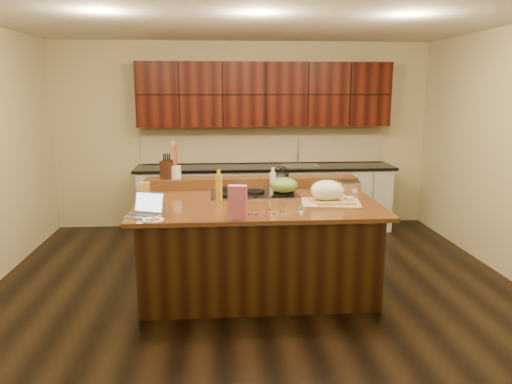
{
  "coord_description": "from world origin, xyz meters",
  "views": [
    {
      "loc": [
        -0.38,
        -4.89,
        2.02
      ],
      "look_at": [
        0.0,
        0.05,
        1.0
      ],
      "focal_mm": 35.0,
      "sensor_mm": 36.0,
      "label": 1
    }
  ],
  "objects": [
    {
      "name": "ramekin_c",
      "position": [
        1.09,
        0.34,
        0.94
      ],
      "size": [
        0.11,
        0.11,
        0.04
      ],
      "primitive_type": "cylinder",
      "rotation": [
        0.0,
        0.0,
        0.13
      ],
      "color": "white",
      "rests_on": "island"
    },
    {
      "name": "cooktop",
      "position": [
        0.0,
        0.3,
        0.94
      ],
      "size": [
        0.92,
        0.52,
        0.05
      ],
      "color": "gray",
      "rests_on": "island"
    },
    {
      "name": "ramekin_a",
      "position": [
        0.93,
        -0.1,
        0.94
      ],
      "size": [
        0.12,
        0.12,
        0.04
      ],
      "primitive_type": "cylinder",
      "rotation": [
        0.0,
        0.0,
        -0.28
      ],
      "color": "white",
      "rests_on": "island"
    },
    {
      "name": "gumdrop_4",
      "position": [
        -0.05,
        -0.58,
        0.93
      ],
      "size": [
        0.02,
        0.02,
        0.02
      ],
      "primitive_type": "ellipsoid",
      "color": "red",
      "rests_on": "island"
    },
    {
      "name": "wooden_tray",
      "position": [
        0.69,
        -0.17,
        1.02
      ],
      "size": [
        0.62,
        0.49,
        0.23
      ],
      "rotation": [
        0.0,
        0.0,
        -0.16
      ],
      "color": "tan",
      "rests_on": "island"
    },
    {
      "name": "gumdrop_6",
      "position": [
        0.09,
        -0.4,
        0.93
      ],
      "size": [
        0.02,
        0.02,
        0.02
      ],
      "primitive_type": "ellipsoid",
      "color": "red",
      "rests_on": "island"
    },
    {
      "name": "gumdrop_0",
      "position": [
        -0.11,
        -0.54,
        0.93
      ],
      "size": [
        0.02,
        0.02,
        0.02
      ],
      "primitive_type": "ellipsoid",
      "color": "red",
      "rests_on": "island"
    },
    {
      "name": "room",
      "position": [
        0.0,
        0.0,
        1.35
      ],
      "size": [
        5.52,
        5.02,
        2.72
      ],
      "color": "black",
      "rests_on": "ground"
    },
    {
      "name": "vinegar_bottle",
      "position": [
        0.19,
        0.24,
        1.04
      ],
      "size": [
        0.07,
        0.07,
        0.25
      ],
      "primitive_type": "cylinder",
      "rotation": [
        0.0,
        0.0,
        -0.05
      ],
      "color": "silver",
      "rests_on": "island"
    },
    {
      "name": "gumdrop_11",
      "position": [
        -0.22,
        -0.42,
        0.93
      ],
      "size": [
        0.02,
        0.02,
        0.02
      ],
      "primitive_type": "ellipsoid",
      "color": "#198C26",
      "rests_on": "island"
    },
    {
      "name": "gumdrop_7",
      "position": [
        -0.06,
        -0.56,
        0.93
      ],
      "size": [
        0.02,
        0.02,
        0.02
      ],
      "primitive_type": "ellipsoid",
      "color": "#198C26",
      "rests_on": "island"
    },
    {
      "name": "gumdrop_10",
      "position": [
        -0.1,
        -0.56,
        0.93
      ],
      "size": [
        0.02,
        0.02,
        0.02
      ],
      "primitive_type": "ellipsoid",
      "color": "red",
      "rests_on": "island"
    },
    {
      "name": "kitchen_timer",
      "position": [
        0.39,
        -0.4,
        0.96
      ],
      "size": [
        0.08,
        0.08,
        0.07
      ],
      "primitive_type": "cone",
      "rotation": [
        0.0,
        0.0,
        0.04
      ],
      "color": "silver",
      "rests_on": "island"
    },
    {
      "name": "strainer_bowl",
      "position": [
        1.07,
        0.41,
        0.97
      ],
      "size": [
        0.26,
        0.26,
        0.09
      ],
      "primitive_type": "cylinder",
      "rotation": [
        0.0,
        0.0,
        -0.1
      ],
      "color": "#996B3F",
      "rests_on": "island"
    },
    {
      "name": "gumdrop_8",
      "position": [
        -0.2,
        -0.48,
        0.93
      ],
      "size": [
        0.02,
        0.02,
        0.02
      ],
      "primitive_type": "ellipsoid",
      "color": "red",
      "rests_on": "island"
    },
    {
      "name": "back_counter",
      "position": [
        0.3,
        2.23,
        0.98
      ],
      "size": [
        3.7,
        0.66,
        2.4
      ],
      "color": "silver",
      "rests_on": "ground"
    },
    {
      "name": "pink_bag",
      "position": [
        -0.22,
        -0.71,
        1.07
      ],
      "size": [
        0.17,
        0.11,
        0.3
      ],
      "primitive_type": "cube",
      "rotation": [
        0.0,
        0.0,
        -0.16
      ],
      "color": "#DD688F",
      "rests_on": "island"
    },
    {
      "name": "oil_bottle",
      "position": [
        -0.38,
        0.01,
        1.06
      ],
      "size": [
        0.08,
        0.08,
        0.27
      ],
      "primitive_type": "cylinder",
      "rotation": [
        0.0,
        0.0,
        -0.11
      ],
      "color": "gold",
      "rests_on": "island"
    },
    {
      "name": "package_box",
      "position": [
        -1.15,
        0.28,
        1.0
      ],
      "size": [
        0.12,
        0.09,
        0.15
      ],
      "primitive_type": "cube",
      "rotation": [
        0.0,
        0.0,
        0.16
      ],
      "color": "gold",
      "rests_on": "island"
    },
    {
      "name": "laptop",
      "position": [
        -1.02,
        -0.52,
        0.97
      ],
      "size": [
        0.36,
        0.32,
        0.2
      ],
      "rotation": [
        0.0,
        0.0,
        -0.39
      ],
      "color": "#B7B7BC",
      "rests_on": "island"
    },
    {
      "name": "ramekin_b",
      "position": [
        0.86,
        -0.01,
        0.94
      ],
      "size": [
        0.13,
        0.13,
        0.04
      ],
      "primitive_type": "cylinder",
      "rotation": [
        0.0,
        0.0,
        -0.4
      ],
      "color": "white",
      "rests_on": "island"
    },
    {
      "name": "gumdrop_1",
      "position": [
        -0.21,
        -0.51,
        0.93
      ],
      "size": [
        0.02,
        0.02,
        0.02
      ],
      "primitive_type": "ellipsoid",
      "color": "#198C26",
      "rests_on": "island"
    },
    {
      "name": "utensil_crock",
      "position": [
        -0.86,
        0.7,
        1.11
      ],
      "size": [
        0.16,
        0.16,
        0.14
      ],
      "primitive_type": "cylinder",
      "rotation": [
        0.0,
        0.0,
        0.42
      ],
      "color": "white",
      "rests_on": "back_ledge"
    },
    {
      "name": "island",
      "position": [
        0.0,
        0.0,
        0.46
      ],
      "size": [
        2.4,
        1.6,
        0.92
      ],
      "color": "black",
      "rests_on": "ground"
    },
    {
      "name": "gumdrop_3",
      "position": [
        0.19,
        -0.5,
        0.93
      ],
      "size": [
        0.02,
        0.02,
        0.02
      ],
      "primitive_type": "ellipsoid",
      "color": "#198C26",
      "rests_on": "island"
    },
    {
      "name": "candy_plate",
      "position": [
        -0.94,
        -0.71,
        0.93
      ],
      "size": [
        0.2,
        0.2,
        0.01
      ],
      "primitive_type": "cylinder",
      "rotation": [
        0.0,
        0.0,
        0.13
      ],
      "color": "white",
      "rests_on": "island"
    },
    {
      "name": "green_bowl",
      "position": [
        0.3,
        0.17,
        1.04
      ],
      "size": [
        0.35,
        0.35,
        0.16
      ],
      "primitive_type": "ellipsoid",
      "rotation": [
        0.0,
        0.0,
        0.21
      ],
      "color": "#587C31",
      "rests_on": "cooktop"
    },
    {
      "name": "kettle",
      "position": [
        0.3,
        0.43,
        1.05
      ],
      "size": [
        0.25,
        0.25,
        0.18
      ],
      "primitive_type": "ellipsoid",
      "rotation": [
        0.0,
        0.0,
        0.32
      ],
      "color": "black",
      "rests_on": "cooktop"
    },
    {
      "name": "gumdrop_2",
      "position": [
        -0.2,
        -0.55,
        0.93
      ],
      "size": [
        0.02,
        0.02,
        0.02
      ],
      "primitive_type": "ellipsoid",
      "color": "red",
      "rests_on": "island"
    },
    {
      "name": "gumdrop_5",
      "position": [
        -0.06,
        -0.4,
        0.93
      ],
      "size": [
        0.02,
        0.02,
        0.02
      ],
      "primitive_type": "ellipsoid",
      "color": "#198C26",
      "rests_on": "island"
    },
    {
      "name": "knife_block",
      "position": [
        -0.95,
        0.7,
        1.14
      ],
      "size": [
        0.16,
        0.19,
        0.2
      ],
      "primitive_type": "cube",
      "rotation": [
        0.0,
        0.0,
        -0.43
      ],
      "color": "black",
      "rests_on": "back_ledge"
    },
    {
      "name": "back_ledge",
      "position": [
        0.0,
        0.7,
        0.98
      ],
      "size": [
        2.4,
        0.3,
        0.12
      ],
      "primitive_type": "cube",
      "color": "#301E0A",
      "rests_on": "island"
    },
    {
      "name": "gumdrop_9",
      "position": [
        0.11,
        -0.58,
        0.93
      ],
      "size": [
        0.02,
        0.02,
        0.02
      ],
      "primitive_type": "ellipsoid",
      "color": "#198C26",
      "rests_on": "island"
    }
  ]
}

